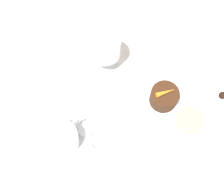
% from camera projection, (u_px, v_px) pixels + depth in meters
% --- Properties ---
extents(ground_plane, '(3.00, 3.00, 0.00)m').
position_uv_depth(ground_plane, '(147.00, 106.00, 0.85)').
color(ground_plane, white).
extents(dinner_plate, '(0.25, 0.25, 0.01)m').
position_uv_depth(dinner_plate, '(166.00, 110.00, 0.84)').
color(dinner_plate, white).
rests_on(dinner_plate, ground_plane).
extents(saucer, '(0.15, 0.15, 0.01)m').
position_uv_depth(saucer, '(63.00, 142.00, 0.81)').
color(saucer, white).
rests_on(saucer, ground_plane).
extents(coffee_cup, '(0.11, 0.08, 0.06)m').
position_uv_depth(coffee_cup, '(62.00, 138.00, 0.77)').
color(coffee_cup, white).
rests_on(coffee_cup, saucer).
extents(spoon, '(0.02, 0.12, 0.00)m').
position_uv_depth(spoon, '(74.00, 129.00, 0.81)').
color(spoon, silver).
rests_on(spoon, saucer).
extents(wine_glass, '(0.08, 0.08, 0.12)m').
position_uv_depth(wine_glass, '(106.00, 48.00, 0.83)').
color(wine_glass, silver).
rests_on(wine_glass, ground_plane).
extents(fork, '(0.05, 0.18, 0.01)m').
position_uv_depth(fork, '(198.00, 70.00, 0.89)').
color(fork, silver).
rests_on(fork, ground_plane).
extents(dessert_cake, '(0.07, 0.07, 0.05)m').
position_uv_depth(dessert_cake, '(164.00, 97.00, 0.82)').
color(dessert_cake, '#381E0F').
rests_on(dessert_cake, dinner_plate).
extents(carrot_garnish, '(0.05, 0.04, 0.01)m').
position_uv_depth(carrot_garnish, '(166.00, 92.00, 0.79)').
color(carrot_garnish, orange).
rests_on(carrot_garnish, dessert_cake).
extents(pineapple_slice, '(0.08, 0.08, 0.01)m').
position_uv_depth(pineapple_slice, '(190.00, 120.00, 0.82)').
color(pineapple_slice, '#EFE075').
rests_on(pineapple_slice, dinner_plate).
extents(chocolate_truffle, '(0.02, 0.02, 0.02)m').
position_uv_depth(chocolate_truffle, '(223.00, 95.00, 0.85)').
color(chocolate_truffle, black).
rests_on(chocolate_truffle, ground_plane).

